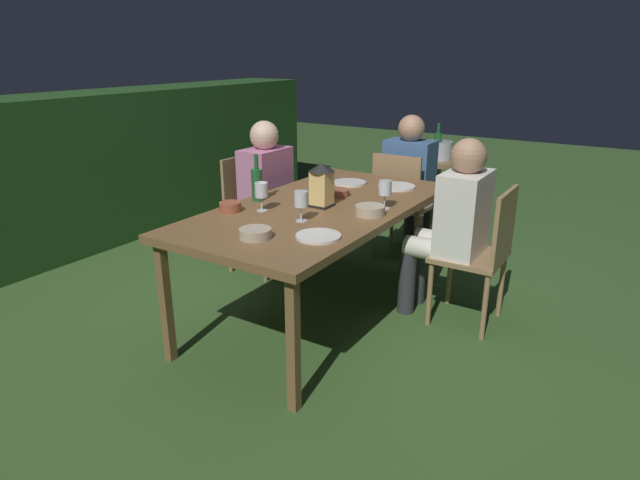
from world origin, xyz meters
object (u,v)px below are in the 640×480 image
at_px(person_in_cream, 452,221).
at_px(bowl_bread, 230,206).
at_px(chair_side_left_b, 482,251).
at_px(bowl_salad, 337,192).
at_px(ice_bucket, 439,149).
at_px(potted_plant_by_hedge, 259,180).
at_px(chair_side_right_b, 253,208).
at_px(wine_glass_b, 301,200).
at_px(wine_glass_c, 385,189).
at_px(dining_table, 320,214).
at_px(plate_b, 350,183).
at_px(person_in_blue, 412,178).
at_px(bowl_olives, 370,210).
at_px(person_in_pink, 273,192).
at_px(side_table, 437,181).
at_px(chair_head_far, 401,201).
at_px(plate_c, 318,236).
at_px(bowl_dip, 255,233).
at_px(green_bottle_on_table, 257,184).
at_px(plate_a, 397,187).
at_px(lantern_centerpiece, 322,182).
at_px(wine_glass_a, 261,191).

height_order(person_in_cream, bowl_bread, person_in_cream).
relative_size(chair_side_left_b, bowl_salad, 5.78).
xyz_separation_m(ice_bucket, potted_plant_by_hedge, (-0.78, 1.56, -0.34)).
height_order(chair_side_right_b, bowl_bread, chair_side_right_b).
relative_size(wine_glass_b, wine_glass_c, 1.00).
distance_m(chair_side_right_b, bowl_salad, 0.91).
height_order(dining_table, plate_b, plate_b).
height_order(wine_glass_c, ice_bucket, ice_bucket).
height_order(chair_side_right_b, bowl_salad, chair_side_right_b).
distance_m(person_in_blue, bowl_salad, 1.15).
relative_size(chair_side_left_b, bowl_olives, 5.12).
relative_size(person_in_pink, chair_side_left_b, 1.32).
height_order(side_table, potted_plant_by_hedge, potted_plant_by_hedge).
relative_size(chair_head_far, plate_c, 3.78).
bearing_deg(wine_glass_c, plate_b, 47.89).
xyz_separation_m(person_in_pink, bowl_salad, (-0.17, -0.65, 0.12)).
height_order(bowl_olives, bowl_dip, bowl_olives).
xyz_separation_m(green_bottle_on_table, bowl_salad, (0.37, -0.36, -0.09)).
height_order(person_in_pink, plate_b, person_in_pink).
bearing_deg(person_in_blue, plate_b, 171.39).
relative_size(dining_table, wine_glass_c, 11.37).
relative_size(plate_b, plate_c, 1.02).
distance_m(chair_side_right_b, plate_c, 1.54).
height_order(green_bottle_on_table, side_table, green_bottle_on_table).
height_order(person_in_cream, potted_plant_by_hedge, person_in_cream).
bearing_deg(bowl_bread, wine_glass_c, -53.94).
bearing_deg(person_in_pink, wine_glass_b, -134.54).
height_order(plate_a, side_table, plate_a).
distance_m(chair_side_right_b, green_bottle_on_table, 0.82).
relative_size(green_bottle_on_table, side_table, 0.45).
bearing_deg(bowl_bread, person_in_cream, -52.47).
xyz_separation_m(bowl_olives, potted_plant_by_hedge, (1.50, 2.01, -0.37)).
relative_size(bowl_bread, bowl_dip, 0.79).
relative_size(chair_side_left_b, plate_c, 3.78).
height_order(wine_glass_c, plate_c, wine_glass_c).
relative_size(chair_head_far, plate_a, 3.43).
bearing_deg(lantern_centerpiece, bowl_dip, -177.74).
bearing_deg(dining_table, person_in_cream, -57.71).
height_order(wine_glass_b, plate_a, wine_glass_b).
bearing_deg(bowl_olives, person_in_cream, -37.14).
relative_size(wine_glass_a, ice_bucket, 0.49).
distance_m(person_in_blue, person_in_pink, 1.19).
relative_size(dining_table, person_in_blue, 1.67).
bearing_deg(person_in_cream, person_in_pink, 90.00).
relative_size(person_in_pink, wine_glass_c, 6.80).
relative_size(chair_side_left_b, bowl_dip, 5.36).
relative_size(chair_head_far, green_bottle_on_table, 3.00).
distance_m(bowl_olives, bowl_dip, 0.73).
xyz_separation_m(bowl_dip, potted_plant_by_hedge, (2.16, 1.70, -0.37)).
height_order(chair_side_right_b, potted_plant_by_hedge, chair_side_right_b).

